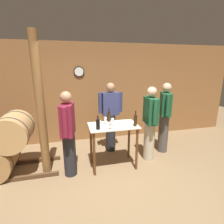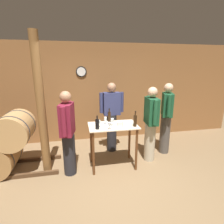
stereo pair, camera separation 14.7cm
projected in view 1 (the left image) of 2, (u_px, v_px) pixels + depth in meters
The scene contains 16 objects.
ground_plane at pixel (123, 193), 2.96m from camera, with size 14.00×14.00×0.00m, color brown.
back_wall at pixel (98, 93), 4.92m from camera, with size 8.40×0.08×2.70m.
tasting_table at pixel (113, 135), 3.61m from camera, with size 0.99×0.61×0.93m.
wooden_post at pixel (40, 107), 3.24m from camera, with size 0.16×0.16×2.70m.
wine_bottle_far_left at pixel (98, 124), 3.30m from camera, with size 0.08×0.08×0.27m.
wine_bottle_left at pixel (109, 116), 3.75m from camera, with size 0.06×0.06×0.29m.
wine_bottle_center at pixel (135, 120), 3.47m from camera, with size 0.07×0.07×0.32m.
wine_glass_near_left at pixel (99, 122), 3.41m from camera, with size 0.06×0.06×0.14m.
wine_glass_near_center at pixel (105, 119), 3.59m from camera, with size 0.06×0.06×0.15m.
wine_glass_near_right at pixel (110, 124), 3.29m from camera, with size 0.06×0.06×0.14m.
wine_glass_far_side at pixel (113, 120), 3.49m from camera, with size 0.06×0.06×0.15m.
ice_bucket at pixel (120, 124), 3.43m from camera, with size 0.11×0.11×0.11m.
person_host at pixel (150, 122), 3.85m from camera, with size 0.25×0.59×1.67m.
person_visitor_with_scarf at pixel (68, 133), 3.27m from camera, with size 0.29×0.58×1.66m.
person_visitor_bearded at pixel (111, 116), 4.27m from camera, with size 0.59×0.24×1.72m.
person_visitor_near_door at pixel (165, 117), 4.22m from camera, with size 0.34×0.56×1.72m.
Camera 1 is at (-0.78, -2.39, 2.10)m, focal length 28.00 mm.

